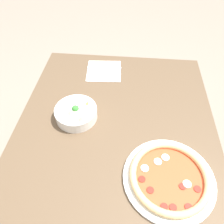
{
  "coord_description": "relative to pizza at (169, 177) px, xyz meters",
  "views": [
    {
      "loc": [
        -0.55,
        -0.04,
        1.55
      ],
      "look_at": [
        0.12,
        0.02,
        0.79
      ],
      "focal_mm": 35.0,
      "sensor_mm": 36.0,
      "label": 1
    }
  ],
  "objects": [
    {
      "name": "fork",
      "position": [
        0.6,
        0.32,
        -0.01
      ],
      "size": [
        0.02,
        0.18,
        0.0
      ],
      "rotation": [
        0.0,
        0.0,
        1.62
      ],
      "color": "silver",
      "rests_on": "napkin"
    },
    {
      "name": "pizza",
      "position": [
        0.0,
        0.0,
        0.0
      ],
      "size": [
        0.34,
        0.34,
        0.04
      ],
      "color": "white",
      "rests_on": "dining_table"
    },
    {
      "name": "ground_plane",
      "position": [
        0.18,
        0.22,
        -0.79
      ],
      "size": [
        8.0,
        8.0,
        0.0
      ],
      "primitive_type": "plane",
      "color": "gray"
    },
    {
      "name": "napkin",
      "position": [
        0.63,
        0.32,
        -0.02
      ],
      "size": [
        0.2,
        0.2,
        0.0
      ],
      "color": "white",
      "rests_on": "dining_table"
    },
    {
      "name": "bowl",
      "position": [
        0.27,
        0.4,
        0.02
      ],
      "size": [
        0.19,
        0.19,
        0.07
      ],
      "color": "white",
      "rests_on": "dining_table"
    },
    {
      "name": "dining_table",
      "position": [
        0.18,
        0.22,
        -0.13
      ],
      "size": [
        1.22,
        0.9,
        0.77
      ],
      "color": "brown",
      "rests_on": "ground_plane"
    },
    {
      "name": "knife",
      "position": [
        0.65,
        0.31,
        -0.01
      ],
      "size": [
        0.02,
        0.2,
        0.01
      ],
      "rotation": [
        0.0,
        0.0,
        1.62
      ],
      "color": "silver",
      "rests_on": "napkin"
    }
  ]
}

